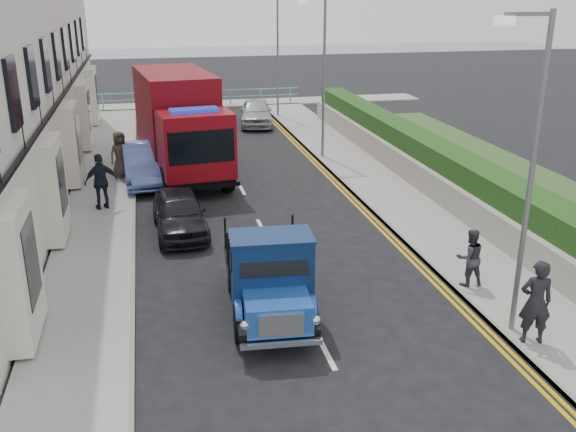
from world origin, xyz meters
The scene contains 21 objects.
ground centered at (0.00, 0.00, 0.00)m, with size 120.00×120.00×0.00m, color black.
pavement_west centered at (-5.20, 9.00, 0.06)m, with size 2.40×38.00×0.12m, color gray.
pavement_east centered at (5.30, 9.00, 0.06)m, with size 2.60×38.00×0.12m, color gray.
promenade centered at (0.00, 29.00, 0.06)m, with size 30.00×2.50×0.12m, color gray.
sea_plane centered at (0.00, 60.00, 0.00)m, with size 120.00×120.00×0.00m, color #4E5C6B.
garden_east centered at (7.21, 9.00, 0.90)m, with size 1.45×28.00×1.75m.
seafront_railing centered at (0.00, 28.20, 0.58)m, with size 13.00×0.08×1.11m.
lamp_near centered at (4.18, -2.00, 4.00)m, with size 1.23×0.18×7.00m.
lamp_mid centered at (4.18, 14.00, 4.00)m, with size 1.23×0.18×7.00m.
lamp_far centered at (4.18, 24.00, 4.00)m, with size 1.23×0.18×7.00m.
bedford_lorry centered at (-0.88, -0.28, 1.01)m, with size 2.15×4.74×2.18m.
red_lorry centered at (-2.08, 12.97, 2.18)m, with size 3.58×8.09×4.10m.
parked_car_front centered at (-2.60, 5.98, 0.66)m, with size 1.56×3.89×1.32m, color black.
parked_car_mid centered at (-3.60, 12.00, 0.76)m, with size 1.61×4.62×1.52m, color #5B71C3.
parked_car_rear centered at (-2.60, 12.81, 0.76)m, with size 2.13×5.24×1.52m, color silver.
seafront_car_left centered at (-1.34, 26.68, 0.81)m, with size 2.69×5.83×1.62m, color black.
seafront_car_right centered at (2.64, 22.02, 0.73)m, with size 1.73×4.31×1.47m, color #B2B3B8.
pedestrian_east_near centered at (4.40, -2.60, 1.07)m, with size 0.70×0.46×1.91m, color black.
pedestrian_east_far centered at (4.40, 0.29, 0.88)m, with size 0.74×0.58×1.52m, color #36323E.
pedestrian_west_near centered at (-5.07, 8.58, 1.09)m, with size 1.14×0.47×1.94m, color black.
pedestrian_west_far centered at (-4.53, 12.55, 1.04)m, with size 0.90×0.59×1.85m, color #463C32.
Camera 1 is at (-3.38, -13.36, 7.39)m, focal length 40.00 mm.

